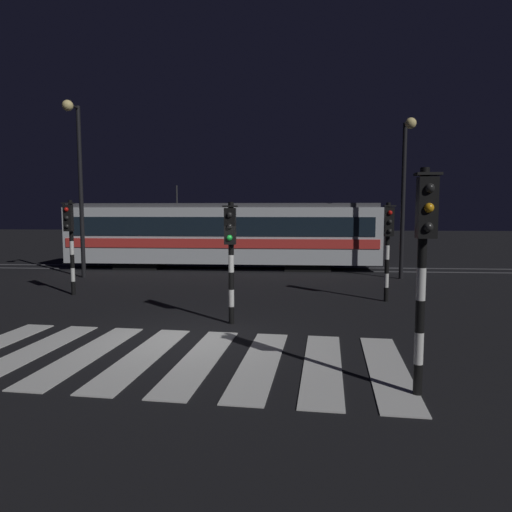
% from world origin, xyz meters
% --- Properties ---
extents(ground_plane, '(120.00, 120.00, 0.00)m').
position_xyz_m(ground_plane, '(0.00, 0.00, 0.00)').
color(ground_plane, black).
extents(rail_near, '(80.00, 0.12, 0.03)m').
position_xyz_m(rail_near, '(0.00, 12.02, 0.01)').
color(rail_near, '#59595E').
rests_on(rail_near, ground).
extents(rail_far, '(80.00, 0.12, 0.03)m').
position_xyz_m(rail_far, '(0.00, 13.45, 0.01)').
color(rail_far, '#59595E').
rests_on(rail_far, ground).
extents(crosswalk_zebra, '(9.19, 4.69, 0.02)m').
position_xyz_m(crosswalk_zebra, '(-0.00, -1.54, 0.01)').
color(crosswalk_zebra, silver).
rests_on(crosswalk_zebra, ground).
extents(traffic_light_median_centre, '(0.36, 0.42, 3.10)m').
position_xyz_m(traffic_light_median_centre, '(0.81, 1.26, 2.04)').
color(traffic_light_median_centre, black).
rests_on(traffic_light_median_centre, ground).
extents(traffic_light_corner_far_right, '(0.36, 0.42, 3.14)m').
position_xyz_m(traffic_light_corner_far_right, '(5.34, 4.60, 2.07)').
color(traffic_light_corner_far_right, black).
rests_on(traffic_light_corner_far_right, ground).
extents(traffic_light_corner_near_right, '(0.36, 0.42, 3.52)m').
position_xyz_m(traffic_light_corner_near_right, '(4.32, -3.11, 2.32)').
color(traffic_light_corner_near_right, black).
rests_on(traffic_light_corner_near_right, ground).
extents(traffic_light_corner_far_left, '(0.36, 0.42, 3.25)m').
position_xyz_m(traffic_light_corner_far_left, '(-5.17, 4.94, 2.14)').
color(traffic_light_corner_far_left, black).
rests_on(traffic_light_corner_far_left, ground).
extents(street_lamp_trackside_left, '(0.44, 1.21, 7.31)m').
position_xyz_m(street_lamp_trackside_left, '(-6.68, 8.87, 4.62)').
color(street_lamp_trackside_left, black).
rests_on(street_lamp_trackside_left, ground).
extents(street_lamp_trackside_right, '(0.44, 1.21, 6.55)m').
position_xyz_m(street_lamp_trackside_right, '(6.97, 9.56, 4.21)').
color(street_lamp_trackside_right, black).
rests_on(street_lamp_trackside_right, ground).
extents(tram, '(15.49, 2.58, 4.15)m').
position_xyz_m(tram, '(-1.13, 12.73, 1.75)').
color(tram, silver).
rests_on(tram, ground).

